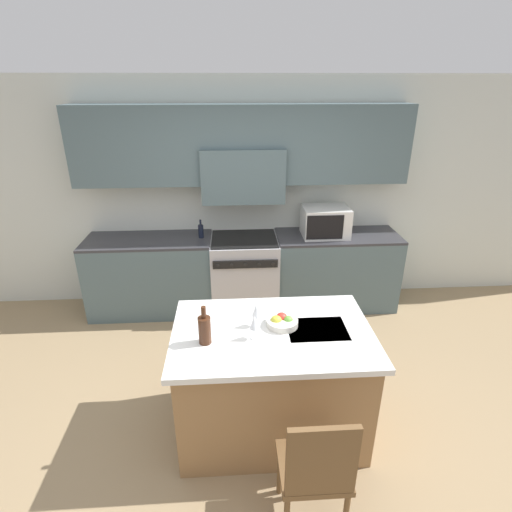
% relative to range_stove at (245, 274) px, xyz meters
% --- Properties ---
extents(ground_plane, '(10.00, 10.00, 0.00)m').
position_rel_range_stove_xyz_m(ground_plane, '(-0.00, -1.91, -0.46)').
color(ground_plane, '#997F5B').
extents(back_cabinetry, '(10.00, 0.46, 2.70)m').
position_rel_range_stove_xyz_m(back_cabinetry, '(-0.00, 0.27, 1.14)').
color(back_cabinetry, silver).
rests_on(back_cabinetry, ground_plane).
extents(back_counter, '(3.72, 0.62, 0.93)m').
position_rel_range_stove_xyz_m(back_counter, '(0.00, 0.02, 0.00)').
color(back_counter, '#4C6066').
rests_on(back_counter, ground_plane).
extents(range_stove, '(0.79, 0.70, 0.93)m').
position_rel_range_stove_xyz_m(range_stove, '(0.00, 0.00, 0.00)').
color(range_stove, '#B7B7BC').
rests_on(range_stove, ground_plane).
extents(microwave, '(0.53, 0.41, 0.34)m').
position_rel_range_stove_xyz_m(microwave, '(0.96, 0.02, 0.64)').
color(microwave, silver).
rests_on(microwave, back_counter).
extents(kitchen_island, '(1.48, 0.98, 0.93)m').
position_rel_range_stove_xyz_m(kitchen_island, '(0.14, -1.91, 0.01)').
color(kitchen_island, olive).
rests_on(kitchen_island, ground_plane).
extents(island_chair, '(0.42, 0.40, 0.96)m').
position_rel_range_stove_xyz_m(island_chair, '(0.32, -2.75, 0.07)').
color(island_chair, brown).
rests_on(island_chair, ground_plane).
extents(wine_bottle, '(0.09, 0.09, 0.29)m').
position_rel_range_stove_xyz_m(wine_bottle, '(-0.35, -2.02, 0.58)').
color(wine_bottle, '#422314').
rests_on(wine_bottle, kitchen_island).
extents(wine_glass_near, '(0.07, 0.07, 0.19)m').
position_rel_range_stove_xyz_m(wine_glass_near, '(0.00, -1.99, 0.60)').
color(wine_glass_near, white).
rests_on(wine_glass_near, kitchen_island).
extents(wine_glass_far, '(0.07, 0.07, 0.19)m').
position_rel_range_stove_xyz_m(wine_glass_far, '(0.02, -1.83, 0.60)').
color(wine_glass_far, white).
rests_on(wine_glass_far, kitchen_island).
extents(fruit_bowl, '(0.24, 0.24, 0.09)m').
position_rel_range_stove_xyz_m(fruit_bowl, '(0.22, -1.84, 0.50)').
color(fruit_bowl, silver).
rests_on(fruit_bowl, kitchen_island).
extents(oil_bottle_on_counter, '(0.06, 0.06, 0.22)m').
position_rel_range_stove_xyz_m(oil_bottle_on_counter, '(-0.50, 0.04, 0.55)').
color(oil_bottle_on_counter, black).
rests_on(oil_bottle_on_counter, back_counter).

